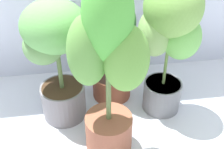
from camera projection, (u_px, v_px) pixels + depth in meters
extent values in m
cylinder|color=slate|center=(162.00, 95.00, 1.81)|extent=(0.24, 0.24, 0.19)
cylinder|color=#3B371F|center=(163.00, 84.00, 1.76)|extent=(0.22, 0.22, 0.02)
cylinder|color=#5D7E3D|center=(169.00, 43.00, 1.59)|extent=(0.02, 0.02, 0.56)
ellipsoid|color=#75A74D|center=(173.00, 7.00, 1.47)|extent=(0.40, 0.39, 0.33)
ellipsoid|color=#7FA75D|center=(156.00, 32.00, 1.56)|extent=(0.29, 0.30, 0.29)
ellipsoid|color=#6EBB55|center=(181.00, 37.00, 1.56)|extent=(0.26, 0.26, 0.26)
cylinder|color=brown|center=(112.00, 85.00, 1.93)|extent=(0.25, 0.25, 0.17)
cylinder|color=#432822|center=(112.00, 75.00, 1.88)|extent=(0.23, 0.23, 0.02)
cylinder|color=#5D7D3B|center=(112.00, 31.00, 1.69)|extent=(0.02, 0.02, 0.64)
ellipsoid|color=#307C3B|center=(100.00, 18.00, 1.66)|extent=(0.30, 0.30, 0.36)
ellipsoid|color=#3E743D|center=(123.00, 24.00, 1.65)|extent=(0.22, 0.23, 0.28)
cylinder|color=brown|center=(109.00, 132.00, 1.55)|extent=(0.25, 0.25, 0.21)
cylinder|color=#472F25|center=(109.00, 119.00, 1.49)|extent=(0.23, 0.23, 0.02)
cylinder|color=#5F7642|center=(108.00, 67.00, 1.30)|extent=(0.03, 0.03, 0.65)
ellipsoid|color=green|center=(108.00, 17.00, 1.16)|extent=(0.26, 0.25, 0.44)
ellipsoid|color=#5A9140|center=(88.00, 52.00, 1.26)|extent=(0.27, 0.26, 0.36)
ellipsoid|color=#5F993E|center=(126.00, 59.00, 1.26)|extent=(0.30, 0.29, 0.33)
cylinder|color=slate|center=(64.00, 101.00, 1.76)|extent=(0.27, 0.27, 0.22)
cylinder|color=#3E2B1B|center=(62.00, 88.00, 1.70)|extent=(0.25, 0.25, 0.02)
cylinder|color=#587240|center=(58.00, 55.00, 1.56)|extent=(0.03, 0.03, 0.45)
ellipsoid|color=#60A353|center=(54.00, 27.00, 1.46)|extent=(0.42, 0.38, 0.29)
ellipsoid|color=#639352|center=(43.00, 46.00, 1.54)|extent=(0.23, 0.25, 0.20)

